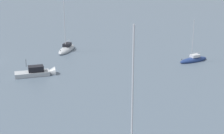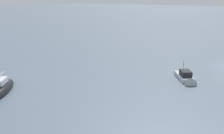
# 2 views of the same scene
# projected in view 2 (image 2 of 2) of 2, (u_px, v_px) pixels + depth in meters

# --- Properties ---
(ground_plane) EXTENTS (500.00, 500.00, 0.00)m
(ground_plane) POSITION_uv_depth(u_px,v_px,m) (224.00, 66.00, 45.96)
(ground_plane) COLOR slate
(motorboat_grey_far) EXTENTS (4.68, 5.43, 3.10)m
(motorboat_grey_far) POSITION_uv_depth(u_px,v_px,m) (186.00, 78.00, 37.89)
(motorboat_grey_far) COLOR #ADB2B7
(motorboat_grey_far) RESTS_ON ground_plane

